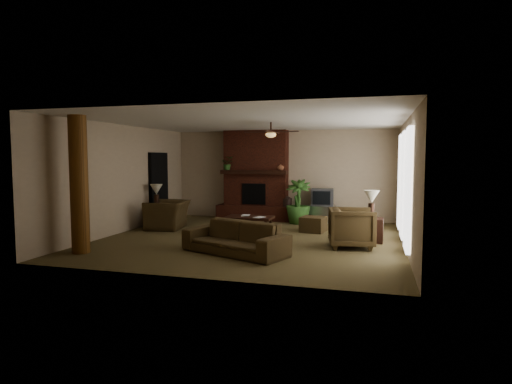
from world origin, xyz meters
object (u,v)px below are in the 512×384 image
(log_column, at_px, (79,185))
(lamp_right, at_px, (372,199))
(armchair_left, at_px, (168,210))
(floor_plant, at_px, (298,211))
(side_table_left, at_px, (156,216))
(side_table_right, at_px, (372,230))
(floor_vase, at_px, (286,207))
(sofa, at_px, (235,233))
(lamp_left, at_px, (156,191))
(coffee_table, at_px, (249,219))
(armchair_right, at_px, (352,226))
(ottoman, at_px, (313,224))
(tv_stand, at_px, (324,214))

(log_column, relative_size, lamp_right, 4.31)
(armchair_left, height_order, floor_plant, armchair_left)
(side_table_left, relative_size, side_table_right, 1.00)
(floor_vase, height_order, side_table_right, floor_vase)
(log_column, height_order, sofa, log_column)
(armchair_left, height_order, lamp_left, lamp_left)
(coffee_table, relative_size, lamp_right, 1.85)
(armchair_right, height_order, floor_vase, armchair_right)
(armchair_right, xyz_separation_m, floor_vase, (-2.17, 3.52, -0.04))
(armchair_right, xyz_separation_m, coffee_table, (-2.66, 1.15, -0.10))
(armchair_right, height_order, side_table_right, armchair_right)
(floor_vase, relative_size, lamp_right, 1.18)
(sofa, distance_m, armchair_right, 2.58)
(ottoman, bearing_deg, tv_stand, 87.91)
(ottoman, bearing_deg, side_table_left, -176.63)
(sofa, height_order, armchair_right, armchair_right)
(sofa, height_order, side_table_left, sofa)
(log_column, height_order, ottoman, log_column)
(floor_plant, xyz_separation_m, lamp_right, (2.12, -2.28, 0.63))
(armchair_left, bearing_deg, tv_stand, 110.63)
(ottoman, distance_m, floor_plant, 1.46)
(armchair_left, xyz_separation_m, tv_stand, (4.01, 2.33, -0.26))
(sofa, relative_size, lamp_left, 3.41)
(side_table_left, distance_m, lamp_right, 6.01)
(sofa, distance_m, ottoman, 3.23)
(armchair_left, distance_m, tv_stand, 4.64)
(log_column, bearing_deg, armchair_left, 84.64)
(armchair_left, relative_size, armchair_right, 1.23)
(armchair_left, distance_m, side_table_right, 5.46)
(tv_stand, bearing_deg, floor_vase, -164.33)
(side_table_right, bearing_deg, floor_plant, 133.33)
(sofa, distance_m, floor_vase, 4.78)
(floor_plant, bearing_deg, log_column, -125.42)
(ottoman, bearing_deg, floor_plant, 116.34)
(coffee_table, bearing_deg, lamp_right, -7.17)
(sofa, height_order, lamp_right, lamp_right)
(sofa, bearing_deg, lamp_left, 161.44)
(log_column, xyz_separation_m, sofa, (3.08, 0.77, -0.97))
(tv_stand, distance_m, floor_vase, 1.17)
(sofa, distance_m, coffee_table, 2.44)
(ottoman, height_order, tv_stand, tv_stand)
(sofa, height_order, floor_vase, sofa)
(armchair_left, height_order, ottoman, armchair_left)
(armchair_right, xyz_separation_m, tv_stand, (-1.01, 3.52, -0.23))
(armchair_right, xyz_separation_m, floor_plant, (-1.72, 3.04, -0.11))
(floor_plant, distance_m, lamp_left, 4.15)
(ottoman, distance_m, side_table_left, 4.45)
(floor_vase, bearing_deg, log_column, -119.62)
(lamp_left, bearing_deg, sofa, -40.12)
(side_table_left, xyz_separation_m, lamp_left, (0.00, 0.02, 0.73))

